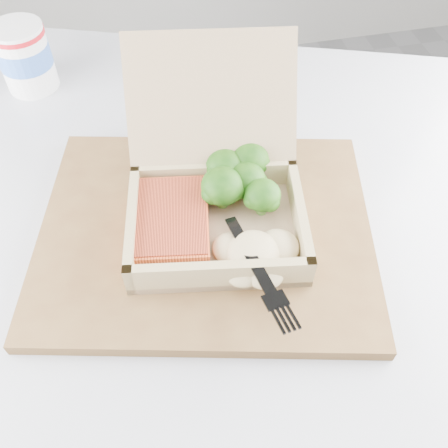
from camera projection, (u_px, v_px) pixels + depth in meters
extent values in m
cylinder|color=black|center=(197.00, 429.00, 1.17)|extent=(0.47, 0.47, 0.02)
cylinder|color=black|center=(189.00, 371.00, 0.89)|extent=(0.09, 0.09, 0.72)
cube|color=#A9ACB3|center=(172.00, 248.00, 0.60)|extent=(1.10, 1.10, 0.03)
cube|color=brown|center=(206.00, 231.00, 0.59)|extent=(0.44, 0.39, 0.02)
cube|color=#9D855E|center=(217.00, 232.00, 0.57)|extent=(0.22, 0.18, 0.01)
cube|color=tan|center=(134.00, 226.00, 0.55)|extent=(0.03, 0.15, 0.04)
cube|color=tan|center=(299.00, 220.00, 0.56)|extent=(0.03, 0.15, 0.04)
cube|color=tan|center=(220.00, 276.00, 0.51)|extent=(0.19, 0.04, 0.04)
cube|color=tan|center=(214.00, 177.00, 0.60)|extent=(0.19, 0.04, 0.04)
cube|color=#9D855E|center=(211.00, 100.00, 0.57)|extent=(0.21, 0.12, 0.13)
cube|color=orange|center=(169.00, 222.00, 0.55)|extent=(0.11, 0.13, 0.02)
ellipsoid|color=#D5BA8A|center=(253.00, 253.00, 0.52)|extent=(0.09, 0.08, 0.03)
cube|color=black|center=(230.00, 214.00, 0.54)|extent=(0.03, 0.11, 0.02)
cube|color=black|center=(259.00, 273.00, 0.49)|extent=(0.03, 0.05, 0.01)
cylinder|color=white|center=(25.00, 57.00, 0.73)|extent=(0.08, 0.08, 0.10)
cylinder|color=#3866C1|center=(24.00, 54.00, 0.73)|extent=(0.08, 0.08, 0.03)
cylinder|color=red|center=(16.00, 32.00, 0.70)|extent=(0.08, 0.08, 0.01)
cube|color=white|center=(244.00, 122.00, 0.72)|extent=(0.14, 0.14, 0.00)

